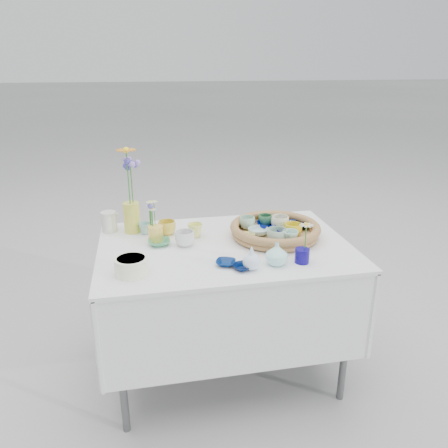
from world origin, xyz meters
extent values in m
plane|color=#A5A59D|center=(0.00, 0.00, 0.00)|extent=(80.00, 80.00, 0.00)
imported|color=#000C6E|center=(0.27, 0.13, 0.80)|extent=(0.14, 0.14, 0.04)
imported|color=black|center=(0.43, 0.11, 0.80)|extent=(0.13, 0.13, 0.03)
imported|color=yellow|center=(0.36, 0.00, 0.82)|extent=(0.11, 0.11, 0.07)
imported|color=#559A6E|center=(0.30, 0.00, 0.80)|extent=(0.14, 0.14, 0.04)
imported|color=#99B9A5|center=(0.25, -0.08, 0.82)|extent=(0.12, 0.12, 0.08)
imported|color=#AECECD|center=(0.19, 0.06, 0.80)|extent=(0.11, 0.11, 0.03)
imported|color=#9ECBB2|center=(0.15, 0.15, 0.82)|extent=(0.10, 0.10, 0.07)
imported|color=#F1EBC4|center=(0.33, 0.11, 0.82)|extent=(0.12, 0.12, 0.08)
imported|color=#94B3E8|center=(0.35, 0.15, 0.80)|extent=(0.11, 0.11, 0.03)
imported|color=#040071|center=(0.29, -0.05, 0.81)|extent=(0.08, 0.08, 0.06)
imported|color=#FFED84|center=(0.12, 0.02, 0.80)|extent=(0.10, 0.10, 0.03)
imported|color=#A2D5BF|center=(0.31, -0.10, 0.82)|extent=(0.10, 0.10, 0.07)
imported|color=#327446|center=(0.27, 0.19, 0.81)|extent=(0.10, 0.10, 0.06)
imported|color=gold|center=(-0.28, 0.20, 0.80)|extent=(0.10, 0.10, 0.08)
imported|color=#E7EB6F|center=(-0.13, 0.14, 0.80)|extent=(0.10, 0.10, 0.07)
imported|color=#419662|center=(-0.33, 0.06, 0.78)|extent=(0.12, 0.12, 0.03)
imported|color=silver|center=(-0.20, 0.03, 0.80)|extent=(0.13, 0.13, 0.08)
imported|color=navy|center=(-0.04, -0.23, 0.78)|extent=(0.12, 0.12, 0.02)
imported|color=#85BBAF|center=(-0.39, 0.23, 0.80)|extent=(0.08, 0.08, 0.06)
imported|color=#00103D|center=(0.02, -0.29, 0.78)|extent=(0.11, 0.11, 0.02)
imported|color=#A9E9E6|center=(0.19, -0.27, 0.82)|extent=(0.11, 0.11, 0.11)
cylinder|color=#0D0468|center=(0.31, -0.27, 0.80)|extent=(0.07, 0.07, 0.07)
cylinder|color=#D2D044|center=(-0.46, 0.28, 0.85)|extent=(0.12, 0.12, 0.17)
cylinder|color=#FFCB4D|center=(-0.34, 0.12, 0.81)|extent=(0.08, 0.08, 0.08)
camera|label=1|loc=(-0.40, -2.00, 1.63)|focal=35.00mm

